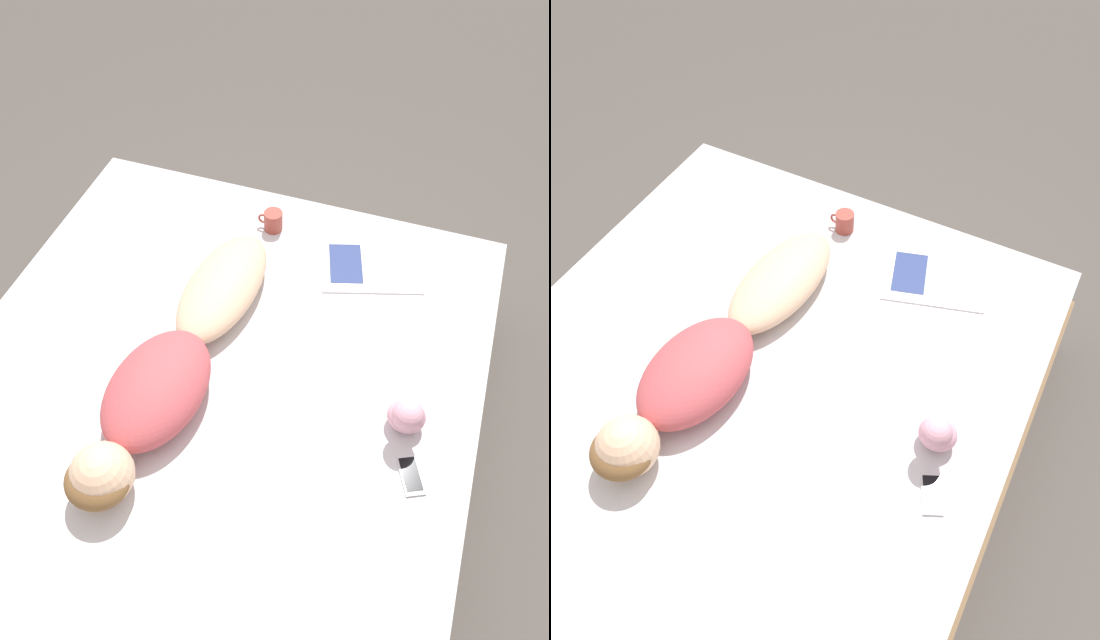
% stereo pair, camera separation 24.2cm
% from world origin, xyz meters
% --- Properties ---
extents(ground_plane, '(12.00, 12.00, 0.00)m').
position_xyz_m(ground_plane, '(0.00, 0.00, 0.00)').
color(ground_plane, '#4C4742').
extents(bed, '(2.00, 2.25, 0.55)m').
position_xyz_m(bed, '(0.00, 0.00, 0.27)').
color(bed, brown).
rests_on(bed, ground_plane).
extents(person, '(0.38, 1.33, 0.21)m').
position_xyz_m(person, '(0.13, 0.01, 0.64)').
color(person, '#DBB28E').
rests_on(person, bed).
extents(open_magazine, '(0.50, 0.43, 0.01)m').
position_xyz_m(open_magazine, '(-0.42, -0.78, 0.56)').
color(open_magazine, white).
rests_on(open_magazine, bed).
extents(coffee_mug, '(0.11, 0.08, 0.09)m').
position_xyz_m(coffee_mug, '(0.04, -0.87, 0.60)').
color(coffee_mug, '#993D33').
rests_on(coffee_mug, bed).
extents(cell_phone, '(0.13, 0.16, 0.01)m').
position_xyz_m(cell_phone, '(-0.77, 0.11, 0.56)').
color(cell_phone, silver).
rests_on(cell_phone, bed).
extents(plush_toy, '(0.13, 0.16, 0.20)m').
position_xyz_m(plush_toy, '(-0.71, -0.05, 0.65)').
color(plush_toy, '#DB9EB2').
rests_on(plush_toy, bed).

